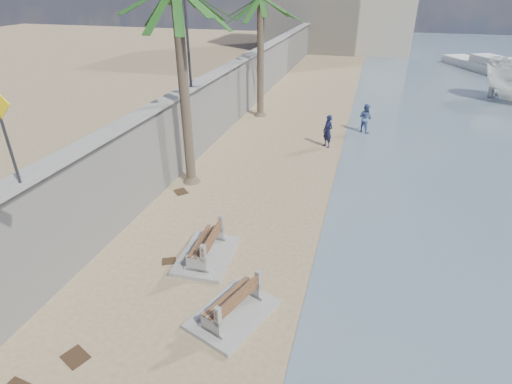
{
  "coord_description": "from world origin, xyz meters",
  "views": [
    {
      "loc": [
        3.01,
        -5.39,
        8.01
      ],
      "look_at": [
        -0.5,
        7.0,
        1.2
      ],
      "focal_mm": 28.0,
      "sensor_mm": 36.0,
      "label": 1
    }
  ],
  "objects_px": {
    "person_a": "(328,129)",
    "yacht_far": "(482,66)",
    "person_b": "(366,117)",
    "bench_near": "(206,246)",
    "palm_back": "(261,0)",
    "bench_far": "(233,304)"
  },
  "relations": [
    {
      "from": "person_a",
      "to": "yacht_far",
      "type": "bearing_deg",
      "value": 107.11
    },
    {
      "from": "bench_near",
      "to": "yacht_far",
      "type": "relative_size",
      "value": 0.26
    },
    {
      "from": "bench_near",
      "to": "yacht_far",
      "type": "distance_m",
      "value": 39.96
    },
    {
      "from": "yacht_far",
      "to": "bench_near",
      "type": "bearing_deg",
      "value": 131.41
    },
    {
      "from": "bench_far",
      "to": "yacht_far",
      "type": "height_order",
      "value": "yacht_far"
    },
    {
      "from": "person_a",
      "to": "palm_back",
      "type": "bearing_deg",
      "value": -179.25
    },
    {
      "from": "bench_near",
      "to": "bench_far",
      "type": "bearing_deg",
      "value": -53.27
    },
    {
      "from": "bench_near",
      "to": "yacht_far",
      "type": "height_order",
      "value": "yacht_far"
    },
    {
      "from": "bench_far",
      "to": "palm_back",
      "type": "height_order",
      "value": "palm_back"
    },
    {
      "from": "person_b",
      "to": "yacht_far",
      "type": "bearing_deg",
      "value": -82.26
    },
    {
      "from": "bench_near",
      "to": "bench_far",
      "type": "relative_size",
      "value": 0.91
    },
    {
      "from": "person_b",
      "to": "yacht_far",
      "type": "xyz_separation_m",
      "value": [
        10.74,
        22.91,
        -0.6
      ]
    },
    {
      "from": "bench_far",
      "to": "bench_near",
      "type": "bearing_deg",
      "value": 126.73
    },
    {
      "from": "bench_near",
      "to": "yacht_far",
      "type": "bearing_deg",
      "value": 67.69
    },
    {
      "from": "bench_near",
      "to": "person_b",
      "type": "height_order",
      "value": "person_b"
    },
    {
      "from": "person_a",
      "to": "yacht_far",
      "type": "height_order",
      "value": "person_a"
    },
    {
      "from": "bench_far",
      "to": "person_b",
      "type": "distance_m",
      "value": 16.53
    },
    {
      "from": "bench_near",
      "to": "bench_far",
      "type": "distance_m",
      "value": 2.78
    },
    {
      "from": "person_a",
      "to": "person_b",
      "type": "height_order",
      "value": "person_a"
    },
    {
      "from": "person_a",
      "to": "yacht_far",
      "type": "distance_m",
      "value": 28.85
    },
    {
      "from": "bench_near",
      "to": "palm_back",
      "type": "height_order",
      "value": "palm_back"
    },
    {
      "from": "bench_far",
      "to": "person_a",
      "type": "distance_m",
      "value": 13.29
    }
  ]
}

